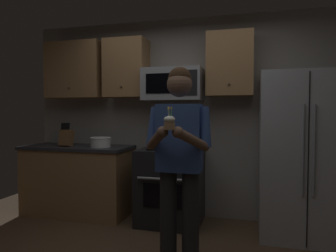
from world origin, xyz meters
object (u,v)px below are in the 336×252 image
(oven_range, at_px, (171,186))
(bowl_large_white, at_px, (101,142))
(person, at_px, (179,156))
(knife_block, at_px, (66,137))
(cupcake, at_px, (169,122))
(microwave, at_px, (173,85))
(refrigerator, at_px, (302,155))

(oven_range, distance_m, bowl_large_white, 1.07)
(person, bearing_deg, knife_block, 149.67)
(cupcake, bearing_deg, microwave, 103.12)
(person, bearing_deg, microwave, 106.54)
(oven_range, bearing_deg, refrigerator, -1.50)
(oven_range, height_order, knife_block, knife_block)
(knife_block, bearing_deg, person, -30.33)
(knife_block, bearing_deg, refrigerator, -0.19)
(bowl_large_white, xyz_separation_m, person, (1.29, -1.05, 0.01))
(oven_range, height_order, microwave, microwave)
(refrigerator, relative_size, knife_block, 5.63)
(refrigerator, relative_size, bowl_large_white, 6.52)
(knife_block, height_order, bowl_large_white, knife_block)
(microwave, bearing_deg, knife_block, -174.08)
(bowl_large_white, height_order, person, person)
(refrigerator, height_order, bowl_large_white, refrigerator)
(microwave, relative_size, person, 0.42)
(knife_block, bearing_deg, bowl_large_white, 0.65)
(microwave, distance_m, refrigerator, 1.72)
(microwave, relative_size, cupcake, 4.26)
(person, bearing_deg, refrigerator, 42.26)
(cupcake, bearing_deg, knife_block, 142.46)
(knife_block, xyz_separation_m, person, (1.79, -1.05, -0.04))
(knife_block, height_order, cupcake, cupcake)
(oven_range, relative_size, bowl_large_white, 3.38)
(oven_range, distance_m, cupcake, 1.67)
(person, relative_size, cupcake, 10.13)
(bowl_large_white, bearing_deg, microwave, 8.71)
(refrigerator, distance_m, knife_block, 2.94)
(refrigerator, bearing_deg, oven_range, 178.50)
(bowl_large_white, relative_size, person, 0.16)
(oven_range, relative_size, refrigerator, 0.52)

